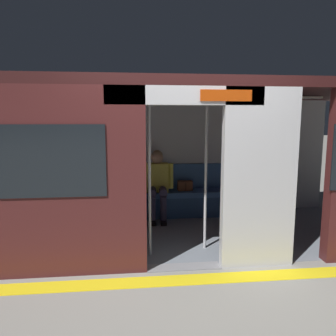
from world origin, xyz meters
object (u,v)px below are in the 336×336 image
object	(u,v)px
train_car	(169,139)
grab_pole_door	(149,176)
person_seated	(157,180)
book	(132,191)
handbag	(185,186)
grab_pole_far	(206,173)
bench_seat	(166,198)

from	to	relation	value
train_car	grab_pole_door	xyz separation A→B (m)	(0.32, 0.68, -0.41)
person_seated	book	xyz separation A→B (m)	(0.43, -0.09, -0.21)
train_car	handbag	size ratio (longest dim) A/B	24.62
train_car	person_seated	distance (m)	1.16
train_car	grab_pole_far	size ratio (longest dim) A/B	3.15
grab_pole_door	bench_seat	bearing A→B (deg)	-102.87
bench_seat	grab_pole_door	bearing A→B (deg)	77.13
grab_pole_door	train_car	bearing A→B (deg)	-114.99
train_car	bench_seat	distance (m)	1.42
person_seated	grab_pole_door	world-z (taller)	grab_pole_door
bench_seat	person_seated	bearing A→B (deg)	19.27
grab_pole_far	grab_pole_door	bearing A→B (deg)	10.66
book	person_seated	bearing A→B (deg)	-178.34
bench_seat	grab_pole_far	xyz separation A→B (m)	(-0.37, 1.47, 0.67)
bench_seat	person_seated	size ratio (longest dim) A/B	2.59
bench_seat	grab_pole_far	world-z (taller)	grab_pole_far
book	grab_pole_far	bearing A→B (deg)	135.18
bench_seat	book	distance (m)	0.60
bench_seat	book	bearing A→B (deg)	-3.28
grab_pole_far	bench_seat	bearing A→B (deg)	-75.97
person_seated	grab_pole_far	size ratio (longest dim) A/B	0.58
grab_pole_door	grab_pole_far	bearing A→B (deg)	-169.34
book	grab_pole_far	world-z (taller)	grab_pole_far
person_seated	book	bearing A→B (deg)	-11.20
handbag	grab_pole_door	size ratio (longest dim) A/B	0.13
train_car	handbag	distance (m)	1.39
handbag	person_seated	bearing A→B (deg)	13.99
book	grab_pole_door	bearing A→B (deg)	110.36
grab_pole_door	grab_pole_far	distance (m)	0.75
person_seated	grab_pole_far	xyz separation A→B (m)	(-0.52, 1.42, 0.35)
person_seated	grab_pole_door	xyz separation A→B (m)	(0.22, 1.56, 0.35)
bench_seat	person_seated	world-z (taller)	person_seated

